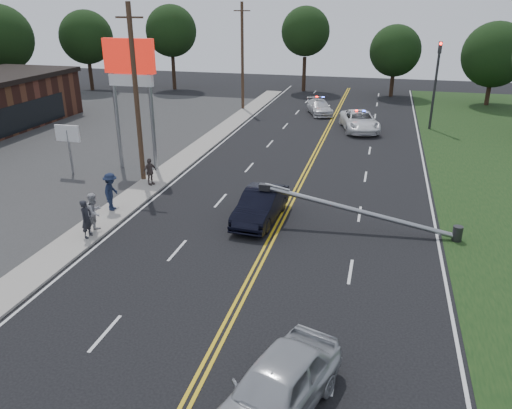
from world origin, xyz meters
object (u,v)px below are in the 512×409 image
(emergency_a, at_px, (359,121))
(bystander_d, at_px, (150,172))
(utility_pole_far, at_px, (242,57))
(waiting_sedan, at_px, (276,389))
(traffic_signal, at_px, (436,78))
(fallen_streetlight, at_px, (369,213))
(emergency_b, at_px, (319,107))
(bystander_a, at_px, (86,219))
(bystander_c, at_px, (111,192))
(pylon_sign, at_px, (130,73))
(crashed_sedan, at_px, (260,206))
(utility_pole_mid, at_px, (136,95))
(bystander_b, at_px, (94,212))
(small_sign, at_px, (68,138))

(emergency_a, xyz_separation_m, bystander_d, (-10.88, -16.88, 0.11))
(utility_pole_far, bearing_deg, waiting_sedan, -73.03)
(traffic_signal, xyz_separation_m, fallen_streetlight, (-4.11, -22.00, -3.29))
(emergency_b, distance_m, bystander_d, 23.52)
(bystander_a, distance_m, bystander_c, 3.20)
(waiting_sedan, distance_m, bystander_d, 18.51)
(traffic_signal, relative_size, bystander_c, 3.62)
(pylon_sign, bearing_deg, crashed_sedan, -32.16)
(crashed_sedan, height_order, emergency_b, crashed_sedan)
(crashed_sedan, relative_size, bystander_a, 2.69)
(utility_pole_mid, xyz_separation_m, crashed_sedan, (8.21, -3.98, -4.30))
(waiting_sedan, bearing_deg, utility_pole_mid, 144.36)
(utility_pole_mid, distance_m, crashed_sedan, 10.09)
(utility_pole_far, xyz_separation_m, bystander_c, (0.65, -26.79, -3.99))
(pylon_sign, relative_size, bystander_d, 5.11)
(waiting_sedan, bearing_deg, bystander_b, 158.50)
(pylon_sign, height_order, fallen_streetlight, pylon_sign)
(waiting_sedan, bearing_deg, bystander_c, 152.79)
(crashed_sedan, distance_m, bystander_d, 7.98)
(fallen_streetlight, height_order, waiting_sedan, fallen_streetlight)
(bystander_a, bearing_deg, waiting_sedan, -127.57)
(bystander_d, bearing_deg, emergency_b, 10.59)
(bystander_b, bearing_deg, fallen_streetlight, -70.22)
(emergency_a, relative_size, bystander_b, 3.10)
(traffic_signal, xyz_separation_m, bystander_b, (-16.31, -25.27, -3.16))
(utility_pole_mid, height_order, emergency_a, utility_pole_mid)
(emergency_a, bearing_deg, traffic_signal, 5.10)
(utility_pole_mid, bearing_deg, bystander_a, -81.47)
(emergency_b, distance_m, bystander_a, 30.31)
(bystander_b, distance_m, bystander_c, 2.54)
(emergency_a, bearing_deg, waiting_sedan, -104.10)
(crashed_sedan, relative_size, bystander_b, 2.56)
(bystander_a, xyz_separation_m, bystander_b, (0.00, 0.67, 0.05))
(utility_pole_mid, distance_m, emergency_a, 20.33)
(pylon_sign, height_order, bystander_b, pylon_sign)
(emergency_b, height_order, bystander_a, bystander_a)
(emergency_b, relative_size, bystander_d, 2.94)
(crashed_sedan, bearing_deg, utility_pole_far, 111.12)
(pylon_sign, height_order, small_sign, pylon_sign)
(utility_pole_far, height_order, crashed_sedan, utility_pole_far)
(utility_pole_mid, relative_size, utility_pole_far, 1.00)
(bystander_c, bearing_deg, bystander_a, -179.86)
(bystander_c, bearing_deg, small_sign, 39.05)
(crashed_sedan, xyz_separation_m, bystander_a, (-7.02, -3.96, 0.22))
(crashed_sedan, relative_size, bystander_c, 2.43)
(small_sign, relative_size, bystander_d, 1.98)
(fallen_streetlight, bearing_deg, bystander_c, -176.44)
(small_sign, distance_m, utility_pole_mid, 5.53)
(pylon_sign, relative_size, emergency_b, 1.73)
(waiting_sedan, relative_size, emergency_a, 0.84)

